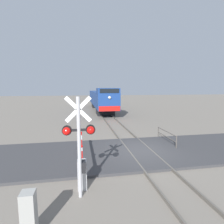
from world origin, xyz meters
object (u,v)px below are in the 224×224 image
at_px(crossing_signal, 79,137).
at_px(crossing_gate, 82,163).
at_px(locomotive, 101,99).
at_px(utility_cabinet, 29,215).
at_px(guard_railing, 167,135).

bearing_deg(crossing_signal, crossing_gate, 86.07).
xyz_separation_m(locomotive, crossing_gate, (-3.67, -23.77, -1.23)).
bearing_deg(utility_cabinet, crossing_signal, 48.50).
distance_m(locomotive, crossing_gate, 24.08).
height_order(crossing_gate, utility_cabinet, crossing_gate).
xyz_separation_m(crossing_signal, crossing_gate, (0.08, 1.17, -1.52)).
bearing_deg(locomotive, crossing_signal, -98.55).
xyz_separation_m(crossing_gate, utility_cabinet, (-1.47, -2.73, -0.17)).
relative_size(locomotive, crossing_signal, 4.96).
bearing_deg(crossing_gate, locomotive, 81.23).
bearing_deg(crossing_signal, locomotive, 81.45).
height_order(locomotive, crossing_gate, locomotive).
xyz_separation_m(locomotive, utility_cabinet, (-5.13, -26.50, -1.39)).
bearing_deg(locomotive, crossing_gate, -98.77).
distance_m(crossing_signal, guard_railing, 8.42).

